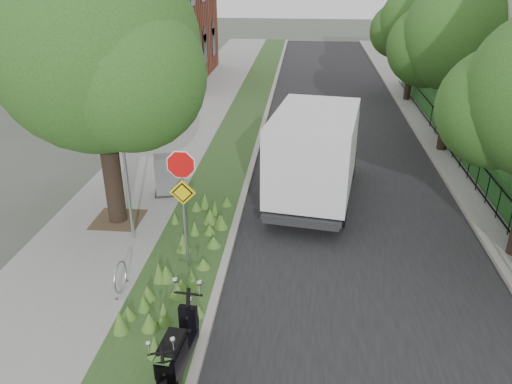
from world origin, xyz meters
TOP-DOWN VIEW (x-y plane):
  - ground at (0.00, 0.00)m, footprint 120.00×120.00m
  - sidewalk_near at (-4.25, 10.00)m, footprint 3.50×60.00m
  - verge at (-1.50, 10.00)m, footprint 2.00×60.00m
  - kerb_near at (-0.50, 10.00)m, footprint 0.20×60.00m
  - road at (3.00, 10.00)m, footprint 7.00×60.00m
  - kerb_far at (6.50, 10.00)m, footprint 0.20×60.00m
  - footpath_far at (8.20, 10.00)m, footprint 3.20×60.00m
  - street_tree_main at (-4.08, 2.86)m, footprint 6.21×5.54m
  - bare_post at (-3.20, 1.80)m, footprint 0.08×0.08m
  - bike_hoop at (-2.70, -0.60)m, footprint 0.06×0.78m
  - sign_assembly at (-1.40, 0.58)m, footprint 0.94×0.08m
  - fence_far at (7.20, 10.00)m, footprint 0.04×24.00m
  - hedge_far at (7.90, 10.00)m, footprint 1.00×24.00m
  - brick_building at (-9.50, 22.00)m, footprint 9.40×10.40m
  - far_tree_b at (6.94, 10.05)m, footprint 4.83×4.31m
  - far_tree_c at (6.94, 18.04)m, footprint 4.37×3.89m
  - scooter_far at (-0.80, -2.96)m, footprint 0.52×1.95m
  - box_truck at (1.79, 5.02)m, footprint 3.07×6.05m
  - utility_cabinet at (-2.91, 4.75)m, footprint 1.13×0.89m

SIDE VIEW (x-z plane):
  - ground at x=0.00m, z-range 0.00..0.00m
  - road at x=3.00m, z-range 0.00..0.01m
  - sidewalk_near at x=-4.25m, z-range 0.00..0.12m
  - verge at x=-1.50m, z-range 0.00..0.12m
  - footpath_far at x=8.20m, z-range 0.00..0.12m
  - kerb_near at x=-0.50m, z-range 0.00..0.13m
  - kerb_far at x=6.50m, z-range 0.00..0.13m
  - bike_hoop at x=-2.70m, z-range 0.11..0.88m
  - scooter_far at x=-0.80m, z-range 0.11..1.03m
  - fence_far at x=7.20m, z-range 0.17..1.17m
  - hedge_far at x=7.90m, z-range 0.12..1.22m
  - utility_cabinet at x=-2.91m, z-range 0.09..1.42m
  - box_truck at x=1.79m, z-range 0.40..3.02m
  - bare_post at x=-3.20m, z-range 0.12..4.12m
  - sign_assembly at x=-1.40m, z-range 0.72..3.94m
  - far_tree_c at x=6.94m, z-range 0.99..6.92m
  - brick_building at x=-9.50m, z-range 0.06..8.36m
  - far_tree_b at x=6.94m, z-range 1.09..7.65m
  - street_tree_main at x=-4.08m, z-range 0.97..8.63m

